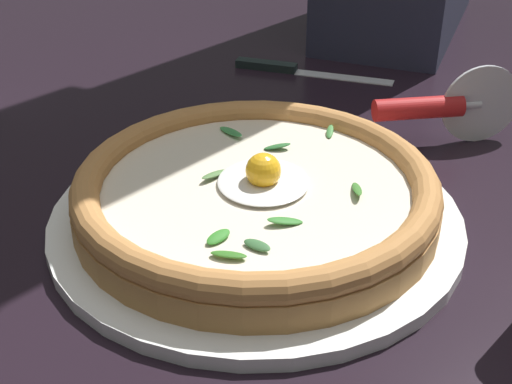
% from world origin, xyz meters
% --- Properties ---
extents(ground_plane, '(2.40, 2.40, 0.03)m').
position_xyz_m(ground_plane, '(0.00, 0.00, -0.01)').
color(ground_plane, black).
rests_on(ground_plane, ground).
extents(pizza_plate, '(0.34, 0.34, 0.01)m').
position_xyz_m(pizza_plate, '(-0.03, 0.01, 0.01)').
color(pizza_plate, white).
rests_on(pizza_plate, ground).
extents(pizza, '(0.30, 0.30, 0.06)m').
position_xyz_m(pizza, '(-0.03, 0.01, 0.03)').
color(pizza, '#BB8347').
rests_on(pizza, pizza_plate).
extents(pizza_cutter, '(0.04, 0.15, 0.08)m').
position_xyz_m(pizza_cutter, '(0.13, -0.17, 0.04)').
color(pizza_cutter, silver).
rests_on(pizza_cutter, ground).
extents(table_knife, '(0.07, 0.20, 0.01)m').
position_xyz_m(table_knife, '(0.33, -0.02, 0.00)').
color(table_knife, silver).
rests_on(table_knife, ground).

